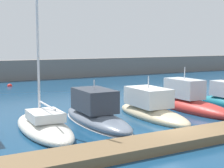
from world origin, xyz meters
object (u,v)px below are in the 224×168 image
sailboat_ivory_second (44,126)px  motorboat_red_fifth (189,102)px  motorboat_sand_fourth (151,109)px  motorboat_slate_third (95,113)px  mooring_buoy_red (10,86)px

sailboat_ivory_second → motorboat_red_fifth: bearing=-83.4°
motorboat_sand_fourth → motorboat_red_fifth: size_ratio=0.90×
motorboat_slate_third → motorboat_sand_fourth: bearing=-91.4°
motorboat_slate_third → sailboat_ivory_second: bearing=100.9°
mooring_buoy_red → motorboat_slate_third: bearing=-89.1°
motorboat_sand_fourth → motorboat_red_fifth: (4.24, 0.58, 0.03)m
sailboat_ivory_second → motorboat_slate_third: sailboat_ivory_second is taller
motorboat_sand_fourth → motorboat_red_fifth: bearing=-80.0°
mooring_buoy_red → motorboat_red_fifth: bearing=-68.7°
motorboat_sand_fourth → motorboat_slate_third: bearing=88.8°
motorboat_slate_third → motorboat_sand_fourth: size_ratio=1.09×
sailboat_ivory_second → mooring_buoy_red: 24.48m
sailboat_ivory_second → motorboat_slate_third: 3.93m
sailboat_ivory_second → mooring_buoy_red: size_ratio=20.14×
motorboat_slate_third → mooring_buoy_red: (-0.37, 23.62, -0.69)m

